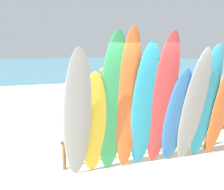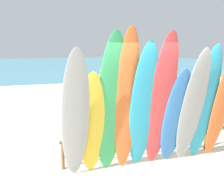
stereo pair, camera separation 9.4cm
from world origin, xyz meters
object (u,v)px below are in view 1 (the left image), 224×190
object	(u,v)px
beach_chair_red	(218,114)
surfboard_red_5	(163,102)
surfboard_rack	(142,137)
surfboard_orange_3	(128,102)
surfboard_green_2	(113,105)
surfboard_teal_8	(206,104)
beachgoer_strolling	(75,95)
beach_chair_blue	(210,105)
surfboard_grey_7	(193,107)
beachgoer_near_rack	(103,88)
beachgoer_midbeach	(108,81)
surfboard_grey_0	(77,116)
beachgoer_by_water	(118,75)
surfboard_yellow_1	(94,124)
surfboard_blue_6	(177,117)
surfboard_teal_4	(145,108)

from	to	relation	value
beach_chair_red	surfboard_red_5	bearing A→B (deg)	-129.38
surfboard_rack	surfboard_orange_3	xyz separation A→B (m)	(-0.54, -0.50, 0.92)
surfboard_rack	surfboard_green_2	bearing A→B (deg)	-150.35
surfboard_teal_8	beachgoer_strolling	distance (m)	4.54
beach_chair_blue	surfboard_red_5	bearing A→B (deg)	-162.44
surfboard_grey_7	beachgoer_strolling	world-z (taller)	surfboard_grey_7
beachgoer_near_rack	beachgoer_midbeach	bearing A→B (deg)	10.56
beachgoer_strolling	beach_chair_blue	bearing A→B (deg)	-126.97
surfboard_grey_0	beachgoer_by_water	world-z (taller)	surfboard_grey_0
surfboard_rack	surfboard_teal_8	xyz separation A→B (m)	(1.19, -0.56, 0.77)
surfboard_teal_8	beachgoer_by_water	distance (m)	9.14
beach_chair_blue	surfboard_grey_0	bearing A→B (deg)	-172.73
surfboard_red_5	beachgoer_near_rack	xyz separation A→B (m)	(0.24, 4.60, -0.38)
surfboard_green_2	beach_chair_blue	bearing A→B (deg)	27.05
surfboard_grey_7	beach_chair_red	size ratio (longest dim) A/B	2.91
surfboard_orange_3	beachgoer_near_rack	world-z (taller)	surfboard_orange_3
surfboard_grey_0	surfboard_grey_7	distance (m)	2.39
surfboard_orange_3	surfboard_grey_7	distance (m)	1.41
surfboard_red_5	surfboard_grey_0	bearing A→B (deg)	-178.77
surfboard_red_5	beach_chair_red	world-z (taller)	surfboard_red_5
surfboard_yellow_1	surfboard_teal_8	xyz separation A→B (m)	(2.39, -0.13, 0.24)
surfboard_grey_7	beach_chair_blue	xyz separation A→B (m)	(2.94, 3.06, -0.78)
surfboard_orange_3	beachgoer_near_rack	distance (m)	4.62
beachgoer_near_rack	beach_chair_blue	xyz separation A→B (m)	(3.41, -1.56, -0.55)
beachgoer_near_rack	beachgoer_strolling	distance (m)	1.21
surfboard_teal_8	beach_chair_red	size ratio (longest dim) A/B	2.97
surfboard_blue_6	beachgoer_midbeach	world-z (taller)	surfboard_blue_6
surfboard_grey_0	beachgoer_near_rack	world-z (taller)	surfboard_grey_0
surfboard_rack	surfboard_grey_0	world-z (taller)	surfboard_grey_0
surfboard_grey_7	beach_chair_red	distance (m)	3.14
surfboard_yellow_1	beachgoer_strolling	world-z (taller)	surfboard_yellow_1
surfboard_orange_3	surfboard_grey_7	xyz separation A→B (m)	(1.39, -0.11, -0.19)
surfboard_green_2	beachgoer_strolling	distance (m)	4.04
surfboard_orange_3	beach_chair_blue	world-z (taller)	surfboard_orange_3
beach_chair_blue	surfboard_blue_6	bearing A→B (deg)	-160.02
surfboard_teal_4	beachgoer_strolling	distance (m)	4.13
surfboard_grey_7	beach_chair_red	xyz separation A→B (m)	(2.33, 1.95, -0.79)
surfboard_red_5	surfboard_teal_8	bearing A→B (deg)	4.14
surfboard_green_2	beachgoer_strolling	world-z (taller)	surfboard_green_2
surfboard_yellow_1	surfboard_teal_8	distance (m)	2.41
surfboard_yellow_1	surfboard_blue_6	xyz separation A→B (m)	(1.72, -0.10, 0.01)
surfboard_orange_3	beachgoer_by_water	size ratio (longest dim) A/B	1.76
surfboard_teal_4	beachgoer_midbeach	size ratio (longest dim) A/B	1.66
surfboard_rack	beach_chair_blue	world-z (taller)	beach_chair_blue
surfboard_grey_0	surfboard_teal_8	world-z (taller)	surfboard_teal_8
surfboard_green_2	surfboard_teal_4	xyz separation A→B (m)	(0.62, -0.07, -0.09)
surfboard_rack	surfboard_blue_6	size ratio (longest dim) A/B	1.68
surfboard_red_5	surfboard_grey_7	xyz separation A→B (m)	(0.71, -0.02, -0.15)
surfboard_red_5	beach_chair_red	size ratio (longest dim) A/B	3.26
surfboard_rack	surfboard_grey_0	size ratio (longest dim) A/B	1.40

